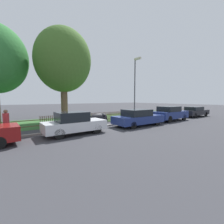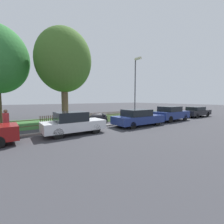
% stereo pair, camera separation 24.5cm
% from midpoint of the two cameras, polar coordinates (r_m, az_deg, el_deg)
% --- Properties ---
extents(ground_plane, '(120.00, 120.00, 0.00)m').
position_cam_midpoint_polar(ground_plane, '(13.14, 2.35, -5.01)').
color(ground_plane, '#38383D').
extents(kerb_stone, '(35.01, 0.20, 0.12)m').
position_cam_midpoint_polar(kerb_stone, '(13.21, 2.08, -4.69)').
color(kerb_stone, gray).
rests_on(kerb_stone, ground).
extents(grass_strip, '(35.01, 6.31, 0.01)m').
position_cam_midpoint_polar(grass_strip, '(17.49, -8.12, -2.54)').
color(grass_strip, '#33602D').
rests_on(grass_strip, ground).
extents(park_fence, '(35.01, 0.05, 0.99)m').
position_cam_midpoint_polar(park_fence, '(14.72, -2.53, -1.98)').
color(park_fence, brown).
rests_on(park_fence, ground).
extents(parked_car_black_saloon, '(3.96, 1.70, 1.45)m').
position_cam_midpoint_polar(parked_car_black_saloon, '(10.04, -13.88, -4.06)').
color(parked_car_black_saloon, silver).
rests_on(parked_car_black_saloon, ground).
extents(parked_car_navy_estate, '(4.59, 2.01, 1.40)m').
position_cam_midpoint_polar(parked_car_navy_estate, '(12.93, 10.42, -2.11)').
color(parked_car_navy_estate, navy).
rests_on(parked_car_navy_estate, ground).
extents(parked_car_red_compact, '(4.21, 1.86, 1.51)m').
position_cam_midpoint_polar(parked_car_red_compact, '(16.83, 21.78, -0.52)').
color(parked_car_red_compact, navy).
rests_on(parked_car_red_compact, ground).
extents(parked_car_white_van, '(4.46, 1.78, 1.29)m').
position_cam_midpoint_polar(parked_car_white_van, '(22.03, 29.71, 0.13)').
color(parked_car_white_van, black).
rests_on(parked_car_white_van, ground).
extents(covered_motorcycle, '(1.98, 0.94, 1.03)m').
position_cam_midpoint_polar(covered_motorcycle, '(13.29, -4.55, -2.12)').
color(covered_motorcycle, black).
rests_on(covered_motorcycle, ground).
extents(tree_mid_park, '(5.43, 5.43, 9.20)m').
position_cam_midpoint_polar(tree_mid_park, '(16.33, -17.47, 18.09)').
color(tree_mid_park, brown).
rests_on(tree_mid_park, ground).
extents(pedestrian_near_fence, '(0.37, 0.38, 1.65)m').
position_cam_midpoint_polar(pedestrian_near_fence, '(10.96, -34.83, -2.95)').
color(pedestrian_near_fence, '#2D3351').
rests_on(pedestrian_near_fence, ground).
extents(street_lamp, '(0.20, 0.79, 6.23)m').
position_cam_midpoint_polar(street_lamp, '(15.19, 9.53, 10.93)').
color(street_lamp, '#47474C').
rests_on(street_lamp, ground).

